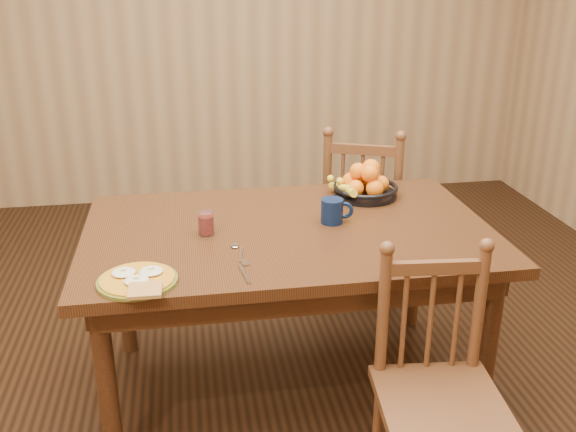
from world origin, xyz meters
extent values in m
cube|color=black|center=(0.00, 0.00, 0.00)|extent=(4.50, 5.00, 0.01)
cube|color=olive|center=(0.00, 2.50, 1.35)|extent=(4.50, 0.01, 2.70)
cube|color=black|center=(0.00, 0.00, 0.73)|extent=(1.60, 1.00, 0.04)
cube|color=black|center=(0.00, 0.42, 0.65)|extent=(1.40, 0.04, 0.10)
cube|color=black|center=(0.00, -0.42, 0.65)|extent=(1.40, 0.04, 0.10)
cube|color=black|center=(0.72, 0.00, 0.65)|extent=(0.04, 0.84, 0.10)
cube|color=black|center=(-0.72, 0.00, 0.65)|extent=(0.04, 0.84, 0.10)
cylinder|color=black|center=(-0.70, -0.40, 0.35)|extent=(0.07, 0.07, 0.70)
cylinder|color=black|center=(0.70, -0.40, 0.35)|extent=(0.07, 0.07, 0.70)
cylinder|color=black|center=(-0.70, 0.40, 0.35)|extent=(0.07, 0.07, 0.70)
cylinder|color=black|center=(0.70, 0.40, 0.35)|extent=(0.07, 0.07, 0.70)
cube|color=#4A2E16|center=(0.55, 0.80, 0.44)|extent=(0.56, 0.55, 0.04)
cylinder|color=#4A2E16|center=(0.78, 0.88, 0.21)|extent=(0.04, 0.04, 0.42)
cylinder|color=#4A2E16|center=(0.45, 1.02, 0.21)|extent=(0.04, 0.04, 0.42)
cylinder|color=#4A2E16|center=(0.65, 0.58, 0.21)|extent=(0.04, 0.04, 0.42)
cylinder|color=#4A2E16|center=(0.32, 0.71, 0.21)|extent=(0.04, 0.04, 0.42)
cylinder|color=#4A2E16|center=(0.64, 0.56, 0.70)|extent=(0.04, 0.04, 0.51)
cylinder|color=#4A2E16|center=(0.32, 0.69, 0.70)|extent=(0.04, 0.04, 0.51)
cylinder|color=#4A2E16|center=(0.48, 0.62, 0.65)|extent=(0.02, 0.02, 0.39)
cube|color=#4A2E16|center=(0.48, 0.62, 0.87)|extent=(0.34, 0.16, 0.05)
cube|color=#4A2E16|center=(0.38, -0.71, 0.41)|extent=(0.43, 0.42, 0.04)
cylinder|color=#4A2E16|center=(0.23, -0.54, 0.19)|extent=(0.03, 0.03, 0.39)
cylinder|color=#4A2E16|center=(0.56, -0.58, 0.19)|extent=(0.03, 0.03, 0.39)
cylinder|color=#4A2E16|center=(0.23, -0.53, 0.64)|extent=(0.04, 0.04, 0.47)
cylinder|color=#4A2E16|center=(0.56, -0.56, 0.64)|extent=(0.04, 0.04, 0.47)
cylinder|color=#4A2E16|center=(0.40, -0.54, 0.60)|extent=(0.02, 0.02, 0.36)
cube|color=#4A2E16|center=(0.40, -0.54, 0.81)|extent=(0.33, 0.06, 0.05)
cylinder|color=#59601E|center=(-0.57, -0.38, 0.76)|extent=(0.26, 0.26, 0.01)
cylinder|color=#C07C18|center=(-0.57, -0.38, 0.76)|extent=(0.24, 0.24, 0.01)
ellipsoid|color=silver|center=(-0.61, -0.34, 0.77)|extent=(0.08, 0.08, 0.01)
cube|color=#F2E08C|center=(-0.61, -0.34, 0.79)|extent=(0.02, 0.02, 0.01)
ellipsoid|color=silver|center=(-0.52, -0.35, 0.77)|extent=(0.08, 0.08, 0.01)
cube|color=#F2E08C|center=(-0.52, -0.35, 0.79)|extent=(0.02, 0.02, 0.01)
ellipsoid|color=silver|center=(-0.57, -0.41, 0.77)|extent=(0.08, 0.08, 0.01)
cube|color=#F2E08C|center=(-0.57, -0.41, 0.79)|extent=(0.02, 0.02, 0.01)
cube|color=brown|center=(-0.54, -0.48, 0.78)|extent=(0.11, 0.10, 0.01)
cube|color=silver|center=(-0.21, -0.38, 0.75)|extent=(0.03, 0.15, 0.00)
cube|color=silver|center=(-0.20, -0.29, 0.75)|extent=(0.03, 0.05, 0.00)
cube|color=silver|center=(-0.21, -0.22, 0.75)|extent=(0.03, 0.12, 0.00)
ellipsoid|color=silver|center=(-0.22, -0.15, 0.76)|extent=(0.03, 0.04, 0.01)
cylinder|color=black|center=(0.18, 0.02, 0.80)|extent=(0.09, 0.09, 0.10)
torus|color=black|center=(0.24, 0.02, 0.80)|extent=(0.07, 0.04, 0.07)
cylinder|color=black|center=(0.18, 0.02, 0.85)|extent=(0.08, 0.08, 0.00)
cylinder|color=silver|center=(-0.32, -0.01, 0.80)|extent=(0.06, 0.06, 0.09)
cylinder|color=maroon|center=(-0.32, -0.01, 0.79)|extent=(0.05, 0.05, 0.07)
cylinder|color=black|center=(0.40, 0.30, 0.76)|extent=(0.28, 0.28, 0.02)
torus|color=black|center=(0.40, 0.30, 0.80)|extent=(0.29, 0.29, 0.02)
cylinder|color=black|center=(0.40, 0.30, 0.75)|extent=(0.10, 0.10, 0.01)
sphere|color=orange|center=(0.47, 0.30, 0.81)|extent=(0.07, 0.07, 0.07)
sphere|color=orange|center=(0.42, 0.37, 0.81)|extent=(0.08, 0.08, 0.08)
sphere|color=orange|center=(0.34, 0.34, 0.81)|extent=(0.08, 0.08, 0.08)
sphere|color=orange|center=(0.34, 0.26, 0.81)|extent=(0.07, 0.07, 0.07)
sphere|color=orange|center=(0.42, 0.23, 0.81)|extent=(0.08, 0.08, 0.08)
sphere|color=orange|center=(0.43, 0.33, 0.87)|extent=(0.08, 0.08, 0.08)
sphere|color=orange|center=(0.37, 0.31, 0.87)|extent=(0.07, 0.07, 0.07)
sphere|color=orange|center=(0.41, 0.26, 0.87)|extent=(0.08, 0.08, 0.08)
cylinder|color=yellow|center=(0.31, 0.26, 0.80)|extent=(0.10, 0.17, 0.07)
cylinder|color=yellow|center=(0.29, 0.31, 0.80)|extent=(0.14, 0.15, 0.07)
camera|label=1|loc=(-0.38, -2.31, 1.73)|focal=40.00mm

